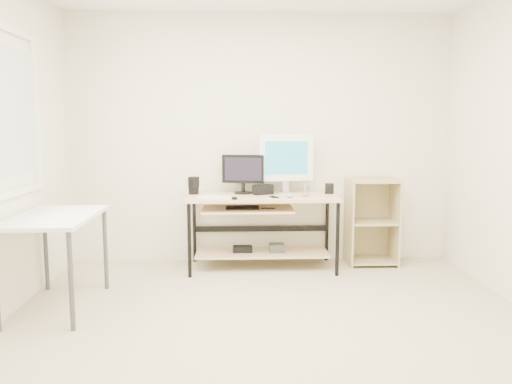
{
  "coord_description": "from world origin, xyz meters",
  "views": [
    {
      "loc": [
        -0.25,
        -3.29,
        1.44
      ],
      "look_at": [
        -0.08,
        1.3,
        0.83
      ],
      "focal_mm": 35.0,
      "sensor_mm": 36.0,
      "label": 1
    }
  ],
  "objects_px": {
    "shelf_unit": "(371,221)",
    "white_imac": "(286,159)",
    "side_table": "(55,225)",
    "audio_controller": "(193,187)",
    "black_monitor": "(243,171)",
    "desk": "(260,216)"
  },
  "relations": [
    {
      "from": "shelf_unit",
      "to": "audio_controller",
      "type": "bearing_deg",
      "value": -178.27
    },
    {
      "from": "desk",
      "to": "black_monitor",
      "type": "bearing_deg",
      "value": 138.42
    },
    {
      "from": "white_imac",
      "to": "desk",
      "type": "bearing_deg",
      "value": -158.81
    },
    {
      "from": "desk",
      "to": "side_table",
      "type": "xyz_separation_m",
      "value": [
        -1.65,
        -1.06,
        0.13
      ]
    },
    {
      "from": "shelf_unit",
      "to": "white_imac",
      "type": "distance_m",
      "value": 1.11
    },
    {
      "from": "side_table",
      "to": "audio_controller",
      "type": "bearing_deg",
      "value": 50.03
    },
    {
      "from": "black_monitor",
      "to": "white_imac",
      "type": "xyz_separation_m",
      "value": [
        0.44,
        0.02,
        0.12
      ]
    },
    {
      "from": "side_table",
      "to": "desk",
      "type": "bearing_deg",
      "value": 32.65
    },
    {
      "from": "side_table",
      "to": "white_imac",
      "type": "bearing_deg",
      "value": 32.36
    },
    {
      "from": "desk",
      "to": "side_table",
      "type": "relative_size",
      "value": 1.5
    },
    {
      "from": "side_table",
      "to": "white_imac",
      "type": "distance_m",
      "value": 2.33
    },
    {
      "from": "shelf_unit",
      "to": "white_imac",
      "type": "relative_size",
      "value": 1.49
    },
    {
      "from": "desk",
      "to": "shelf_unit",
      "type": "xyz_separation_m",
      "value": [
        1.18,
        0.16,
        -0.09
      ]
    },
    {
      "from": "black_monitor",
      "to": "white_imac",
      "type": "bearing_deg",
      "value": 15.53
    },
    {
      "from": "desk",
      "to": "shelf_unit",
      "type": "distance_m",
      "value": 1.19
    },
    {
      "from": "side_table",
      "to": "shelf_unit",
      "type": "xyz_separation_m",
      "value": [
        2.83,
        1.22,
        -0.22
      ]
    },
    {
      "from": "white_imac",
      "to": "audio_controller",
      "type": "xyz_separation_m",
      "value": [
        -0.96,
        -0.06,
        -0.28
      ]
    },
    {
      "from": "shelf_unit",
      "to": "black_monitor",
      "type": "bearing_deg",
      "value": -179.42
    },
    {
      "from": "shelf_unit",
      "to": "white_imac",
      "type": "height_order",
      "value": "white_imac"
    },
    {
      "from": "desk",
      "to": "audio_controller",
      "type": "relative_size",
      "value": 10.36
    },
    {
      "from": "side_table",
      "to": "white_imac",
      "type": "xyz_separation_m",
      "value": [
        1.93,
        1.22,
        0.43
      ]
    },
    {
      "from": "side_table",
      "to": "black_monitor",
      "type": "height_order",
      "value": "black_monitor"
    }
  ]
}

